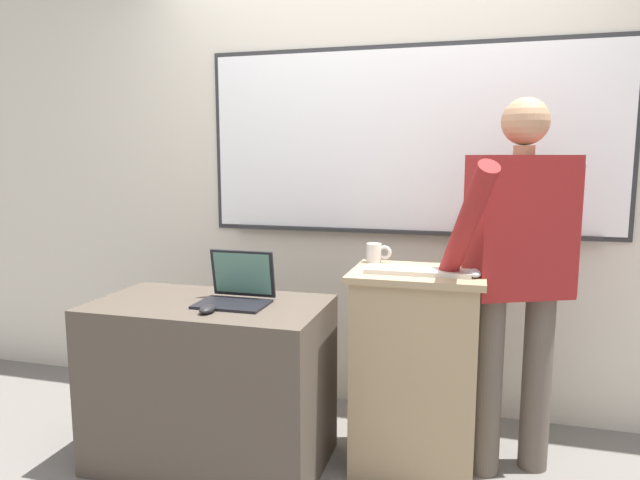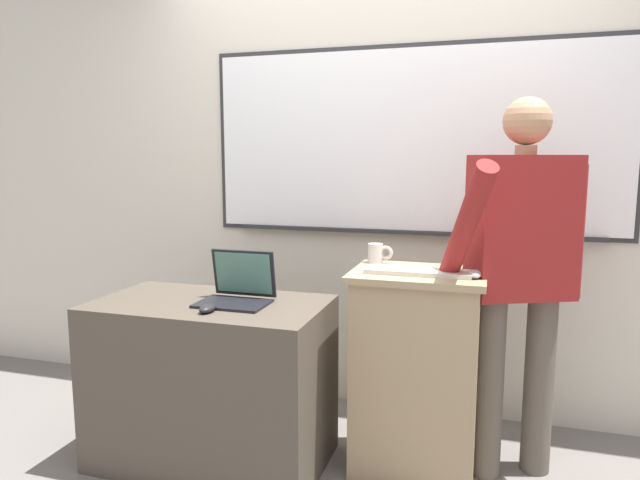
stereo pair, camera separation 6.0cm
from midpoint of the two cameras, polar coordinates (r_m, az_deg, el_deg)
back_wall at (r=3.23m, az=5.28°, el=7.78°), size 6.40×0.17×2.78m
lectern_podium at (r=2.69m, az=8.87°, el=-12.74°), size 0.58×0.45×0.92m
side_desk at (r=2.78m, az=-11.47°, el=-13.83°), size 1.06×0.60×0.77m
person_presenter at (r=2.62m, az=18.61°, el=-2.13°), size 0.61×0.68×1.67m
laptop at (r=2.63m, az=-8.87°, el=-4.69°), size 0.31×0.26×0.23m
wireless_keyboard at (r=2.50m, az=9.07°, el=-3.11°), size 0.45×0.13×0.02m
computer_mouse_by_laptop at (r=2.48m, az=-11.89°, el=-6.78°), size 0.06×0.10×0.03m
computer_mouse_by_keyboard at (r=2.48m, az=14.52°, el=-3.23°), size 0.06×0.10×0.03m
coffee_mug at (r=2.74m, az=4.92°, el=-1.29°), size 0.12×0.07×0.09m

